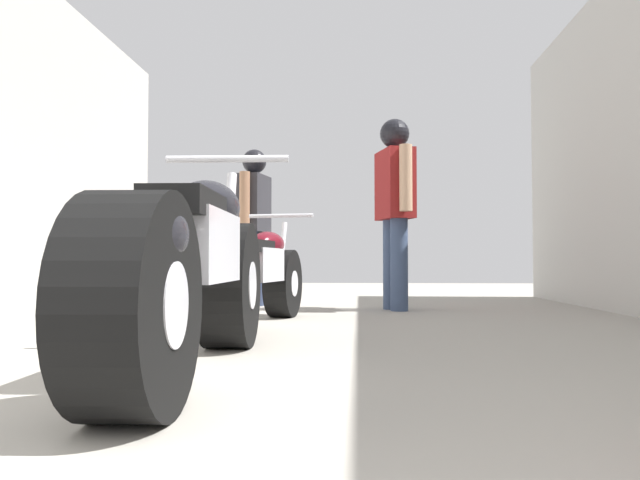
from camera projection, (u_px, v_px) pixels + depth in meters
ground_plane at (309, 335)px, 3.78m from camera, size 19.15×19.15×0.00m
motorcycle_maroon_cruiser at (193, 272)px, 2.46m from camera, size 0.64×2.15×1.00m
motorcycle_black_naked at (259, 276)px, 4.40m from camera, size 0.57×1.81×0.84m
mechanic_in_blue at (254, 212)px, 6.31m from camera, size 0.30×0.64×1.61m
mechanic_with_helmet at (395, 195)px, 5.81m from camera, size 0.38×0.71×1.81m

